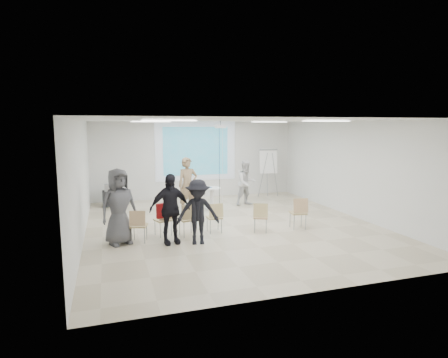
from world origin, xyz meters
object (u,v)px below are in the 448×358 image
object	(u,v)px
audience_outer	(119,202)
av_cart	(110,196)
player_right	(247,181)
laptop	(187,218)
audience_mid	(198,208)
flipchart_easel	(268,162)
audience_left	(170,204)
chair_right_inner	(261,215)
chair_far_left	(138,223)
pedestal_table	(212,197)
player_left	(188,182)
chair_left_inner	(189,217)
chair_right_far	(299,211)
chair_center	(215,215)
chair_left_mid	(164,218)

from	to	relation	value
audience_outer	av_cart	size ratio (longest dim) A/B	2.61
av_cart	player_right	bearing A→B (deg)	-16.36
laptop	player_right	bearing A→B (deg)	-142.44
audience_mid	audience_outer	size ratio (longest dim) A/B	0.87
audience_mid	flipchart_easel	xyz separation A→B (m)	(4.10, 5.04, 0.52)
laptop	audience_left	world-z (taller)	audience_left
player_right	flipchart_easel	world-z (taller)	flipchart_easel
audience_outer	laptop	bearing A→B (deg)	-14.86
chair_right_inner	flipchart_easel	distance (m)	5.24
chair_far_left	pedestal_table	bearing A→B (deg)	63.36
audience_mid	laptop	bearing A→B (deg)	108.70
player_right	chair_right_inner	size ratio (longest dim) A/B	2.18
pedestal_table	chair_far_left	xyz separation A→B (m)	(-2.71, -3.06, 0.06)
player_left	chair_left_inner	distance (m)	2.67
audience_outer	flipchart_easel	size ratio (longest dim) A/B	1.08
chair_right_far	audience_outer	size ratio (longest dim) A/B	0.43
chair_left_inner	audience_mid	xyz separation A→B (m)	(0.09, -0.66, 0.39)
player_right	av_cart	xyz separation A→B (m)	(-4.69, 1.22, -0.53)
player_left	chair_center	world-z (taller)	player_left
chair_center	chair_right_inner	bearing A→B (deg)	-16.57
player_left	chair_left_mid	distance (m)	2.68
chair_left_inner	chair_right_inner	bearing A→B (deg)	-17.11
audience_left	flipchart_easel	world-z (taller)	audience_left
chair_right_inner	audience_left	distance (m)	2.52
chair_left_inner	flipchart_easel	xyz separation A→B (m)	(4.19, 4.37, 0.91)
audience_outer	chair_right_inner	bearing A→B (deg)	-23.90
chair_far_left	chair_left_mid	distance (m)	0.78
laptop	av_cart	distance (m)	4.66
player_left	laptop	xyz separation A→B (m)	(-0.54, -2.47, -0.57)
audience_mid	audience_outer	distance (m)	1.91
chair_right_inner	av_cart	size ratio (longest dim) A/B	1.03
pedestal_table	player_right	world-z (taller)	player_right
chair_right_inner	flipchart_easel	size ratio (longest dim) A/B	0.43
audience_left	av_cart	distance (m)	5.02
audience_mid	av_cart	size ratio (longest dim) A/B	2.26
chair_left_inner	audience_outer	xyz separation A→B (m)	(-1.73, -0.11, 0.53)
audience_left	audience_outer	distance (m)	1.23
chair_left_mid	laptop	xyz separation A→B (m)	(0.59, -0.11, -0.03)
chair_right_far	player_right	bearing A→B (deg)	102.77
player_right	audience_left	size ratio (longest dim) A/B	0.91
audience_left	audience_mid	xyz separation A→B (m)	(0.64, -0.22, -0.09)
pedestal_table	player_left	xyz separation A→B (m)	(-0.90, -0.33, 0.61)
laptop	audience_mid	size ratio (longest dim) A/B	0.18
chair_left_mid	audience_left	xyz separation A→B (m)	(0.05, -0.65, 0.50)
audience_outer	av_cart	distance (m)	4.52
chair_center	chair_left_mid	bearing A→B (deg)	174.49
chair_left_inner	chair_right_inner	xyz separation A→B (m)	(1.91, -0.25, -0.03)
chair_far_left	av_cart	size ratio (longest dim) A/B	1.04
chair_center	av_cart	size ratio (longest dim) A/B	1.03
player_right	av_cart	bearing A→B (deg)	152.82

